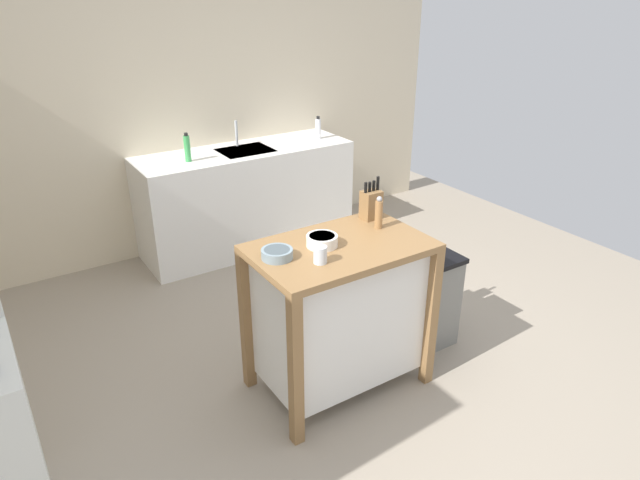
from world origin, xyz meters
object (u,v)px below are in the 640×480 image
Objects in this scene: pepper_grinder at (379,213)px; sink_faucet at (236,133)px; bowl_ceramic_wide at (277,253)px; drinking_cup at (320,255)px; bottle_spray_cleaner at (318,128)px; bowl_ceramic_small at (322,240)px; trash_bin at (428,301)px; knife_block at (371,204)px; bottle_hand_soap at (187,148)px; kitchen_island at (339,309)px.

pepper_grinder is 0.87× the size of sink_faucet.
drinking_cup is (0.16, -0.16, 0.02)m from bowl_ceramic_wide.
bowl_ceramic_small is at bearing -122.25° from bottle_spray_cleaner.
trash_bin is at bearing -5.97° from pepper_grinder.
trash_bin is (0.36, -0.18, -0.69)m from knife_block.
sink_faucet reaches higher than bowl_ceramic_small.
bottle_spray_cleaner is (0.83, 1.93, -0.02)m from pepper_grinder.
pepper_grinder is 0.84× the size of bottle_hand_soap.
drinking_cup is at bearing -45.80° from bowl_ceramic_wide.
drinking_cup is at bearing -171.41° from trash_bin.
bottle_spray_cleaner is at bearing 77.93° from trash_bin.
kitchen_island is at bearing 29.63° from drinking_cup.
sink_faucet is at bearing 88.23° from knife_block.
drinking_cup is (-0.56, -0.32, -0.05)m from knife_block.
knife_block is 1.09× the size of bottle_hand_soap.
trash_bin is 2.75× the size of bottle_hand_soap.
bowl_ceramic_wide is at bearing -167.52° from knife_block.
trash_bin is at bearing -102.07° from bottle_spray_cleaner.
knife_block reaches higher than bottle_spray_cleaner.
bowl_ceramic_wide is 0.26× the size of trash_bin.
kitchen_island is 5.01× the size of pepper_grinder.
bottle_spray_cleaner is 1.24m from bottle_hand_soap.
bowl_ceramic_wide is 2.27m from sink_faucet.
knife_block reaches higher than kitchen_island.
knife_block is 0.80m from trash_bin.
bowl_ceramic_wide is at bearing -178.14° from pepper_grinder.
sink_faucet is (-0.30, 2.15, 0.68)m from trash_bin.
bottle_spray_cleaner reaches higher than bowl_ceramic_small.
bottle_spray_cleaner is (0.42, 1.97, 0.67)m from trash_bin.
bowl_ceramic_wide is at bearing -97.71° from bottle_hand_soap.
pepper_grinder is at bearing 19.60° from drinking_cup.
bowl_ceramic_small is at bearing 154.91° from kitchen_island.
bowl_ceramic_small is 2.19m from sink_faucet.
bowl_ceramic_wide is at bearing 179.38° from bowl_ceramic_small.
bottle_hand_soap is (-0.10, 1.96, 0.49)m from kitchen_island.
drinking_cup is 1.13m from trash_bin.
bottle_spray_cleaner reaches higher than kitchen_island.
knife_block is at bearing -91.77° from sink_faucet.
sink_faucet is at bearing 166.12° from bottle_spray_cleaner.
bowl_ceramic_wide is at bearing 134.20° from drinking_cup.
sink_faucet is 0.74m from bottle_spray_cleaner.
trash_bin is 2.86× the size of sink_faucet.
trash_bin is at bearing 8.59° from drinking_cup.
trash_bin is at bearing -1.13° from bowl_ceramic_wide.
bottle_spray_cleaner is at bearing 52.38° from bowl_ceramic_wide.
knife_block is at bearing 29.56° from kitchen_island.
bowl_ceramic_small is at bearing -0.62° from bowl_ceramic_wide.
bottle_spray_cleaner is 0.88× the size of bottle_hand_soap.
bottle_hand_soap reaches higher than bottle_spray_cleaner.
bowl_ceramic_small reaches higher than trash_bin.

